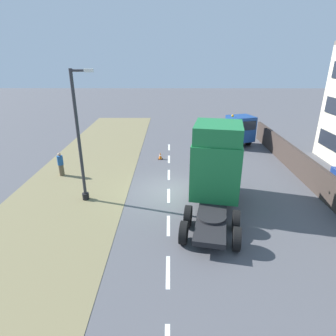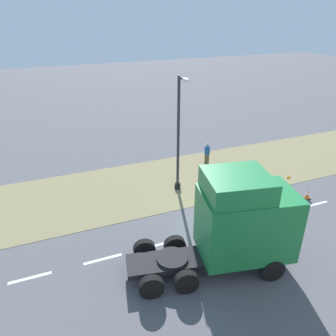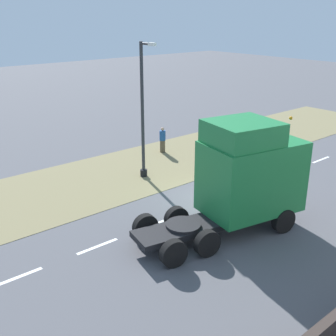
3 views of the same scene
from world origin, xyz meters
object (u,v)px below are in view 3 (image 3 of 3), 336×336
at_px(pedestrian, 163,140).
at_px(lamp_post, 143,119).
at_px(lorry_cab, 246,176).
at_px(traffic_cone_lead, 281,164).

bearing_deg(pedestrian, lamp_post, -52.42).
xyz_separation_m(lorry_cab, traffic_cone_lead, (-3.28, 7.24, -2.05)).
distance_m(pedestrian, traffic_cone_lead, 7.60).
relative_size(pedestrian, traffic_cone_lead, 2.88).
xyz_separation_m(lorry_cab, lamp_post, (-7.35, 0.32, 0.94)).
bearing_deg(lorry_cab, pedestrian, 170.18).
bearing_deg(traffic_cone_lead, lorry_cab, -65.59).
height_order(lamp_post, traffic_cone_lead, lamp_post).
distance_m(lorry_cab, lamp_post, 7.42).
xyz_separation_m(lorry_cab, pedestrian, (-10.07, 3.85, -1.52)).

